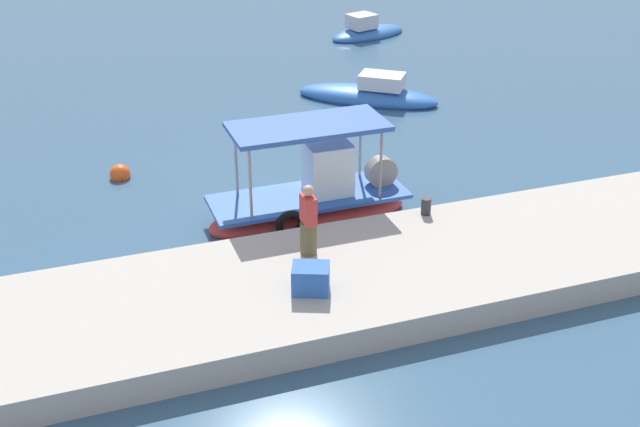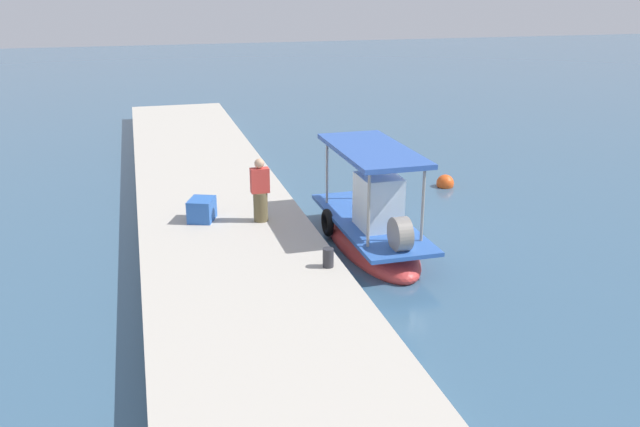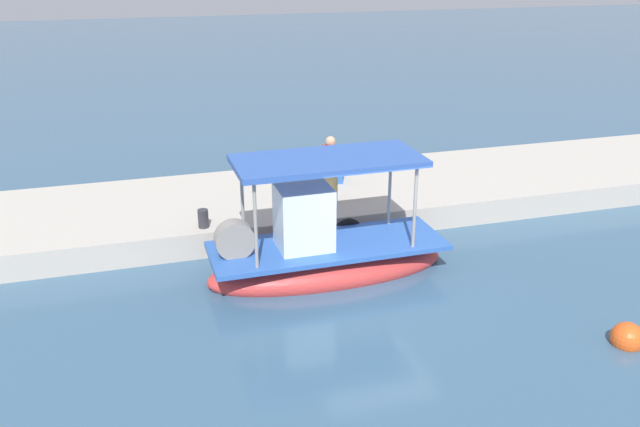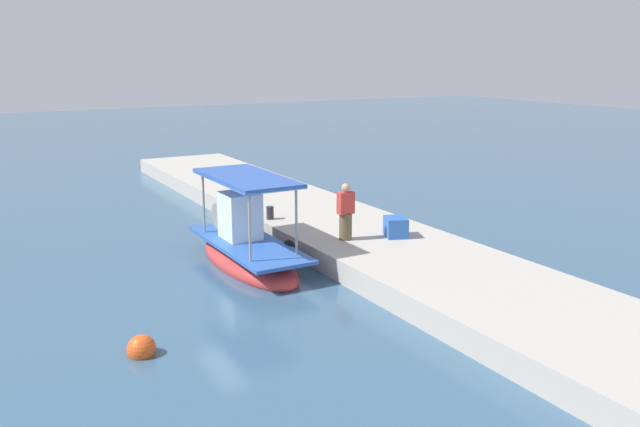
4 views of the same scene
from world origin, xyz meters
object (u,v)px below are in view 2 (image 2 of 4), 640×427
object	(u,v)px
fisherman_near_bollard	(260,193)
marker_buoy	(445,183)
mooring_bollard	(328,258)
cargo_crate	(202,210)
main_fishing_boat	(371,229)

from	to	relation	value
fisherman_near_bollard	marker_buoy	distance (m)	7.72
mooring_bollard	cargo_crate	bearing A→B (deg)	-148.16
main_fishing_boat	marker_buoy	bearing A→B (deg)	136.13
marker_buoy	fisherman_near_bollard	bearing A→B (deg)	-63.90
mooring_bollard	fisherman_near_bollard	bearing A→B (deg)	-165.36
main_fishing_boat	marker_buoy	xyz separation A→B (m)	(-4.35, 4.18, -0.37)
main_fishing_boat	fisherman_near_bollard	xyz separation A→B (m)	(-0.99, -2.67, 0.88)
mooring_bollard	marker_buoy	size ratio (longest dim) A/B	0.72
main_fishing_boat	cargo_crate	world-z (taller)	main_fishing_boat
main_fishing_boat	cargo_crate	xyz separation A→B (m)	(-1.44, -4.12, 0.42)
main_fishing_boat	fisherman_near_bollard	size ratio (longest dim) A/B	3.15
cargo_crate	marker_buoy	bearing A→B (deg)	109.29
fisherman_near_bollard	cargo_crate	distance (m)	1.59
fisherman_near_bollard	mooring_bollard	world-z (taller)	fisherman_near_bollard
main_fishing_boat	cargo_crate	bearing A→B (deg)	-109.24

